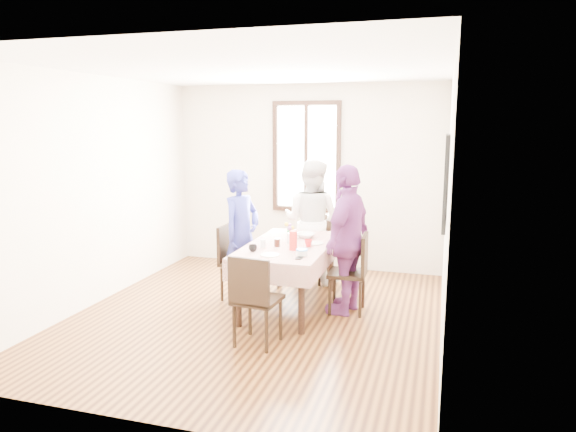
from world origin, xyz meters
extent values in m
plane|color=#32190B|center=(0.00, 0.00, 0.00)|extent=(4.50, 4.50, 0.00)
plane|color=beige|center=(0.00, 2.25, 1.35)|extent=(4.00, 0.00, 4.00)
plane|color=beige|center=(2.00, 0.00, 1.35)|extent=(0.00, 4.50, 4.50)
cube|color=black|center=(0.00, 2.23, 1.65)|extent=(1.02, 0.06, 1.62)
cube|color=white|center=(0.00, 2.24, 1.65)|extent=(0.90, 0.02, 1.50)
cube|color=red|center=(1.98, 0.30, 1.55)|extent=(0.04, 0.76, 0.96)
cube|color=black|center=(0.28, 0.40, 0.38)|extent=(0.81, 1.59, 0.75)
cube|color=#530500|center=(0.28, 0.40, 0.76)|extent=(0.93, 1.71, 0.01)
cube|color=black|center=(-0.40, 0.55, 0.46)|extent=(0.43, 0.43, 0.91)
cube|color=black|center=(0.95, 0.45, 0.46)|extent=(0.44, 0.44, 0.91)
cube|color=black|center=(0.28, 1.49, 0.46)|extent=(0.46, 0.46, 0.91)
cube|color=black|center=(0.28, -0.69, 0.46)|extent=(0.46, 0.46, 0.91)
imported|color=navy|center=(-0.38, 0.55, 0.80)|extent=(0.54, 0.67, 1.59)
imported|color=white|center=(0.28, 1.47, 0.83)|extent=(0.91, 0.77, 1.67)
imported|color=#763277|center=(0.93, 0.45, 0.85)|extent=(0.63, 1.06, 1.70)
imported|color=black|center=(0.00, -0.06, 0.80)|extent=(0.11, 0.11, 0.07)
imported|color=red|center=(0.52, 0.33, 0.80)|extent=(0.13, 0.13, 0.08)
imported|color=#0C7226|center=(0.18, 0.78, 0.80)|extent=(0.12, 0.12, 0.08)
imported|color=white|center=(0.37, 0.78, 0.79)|extent=(0.25, 0.25, 0.05)
cube|color=red|center=(0.40, 0.12, 0.87)|extent=(0.07, 0.07, 0.21)
cylinder|color=white|center=(0.56, -0.09, 0.79)|extent=(0.12, 0.12, 0.06)
cylinder|color=black|center=(0.18, 0.24, 0.81)|extent=(0.07, 0.07, 0.09)
cylinder|color=silver|center=(0.04, 0.16, 0.81)|extent=(0.06, 0.06, 0.09)
cube|color=black|center=(0.56, -0.20, 0.77)|extent=(0.06, 0.13, 0.01)
cylinder|color=silver|center=(0.26, 0.44, 0.82)|extent=(0.06, 0.06, 0.12)
cylinder|color=white|center=(0.55, 0.49, 0.77)|extent=(0.20, 0.20, 0.01)
cylinder|color=white|center=(0.30, 1.04, 0.77)|extent=(0.20, 0.20, 0.01)
cylinder|color=white|center=(0.23, -0.17, 0.77)|extent=(0.20, 0.20, 0.01)
cylinder|color=blue|center=(0.56, -0.09, 0.83)|extent=(0.12, 0.12, 0.01)
camera|label=1|loc=(1.96, -5.32, 2.14)|focal=32.99mm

